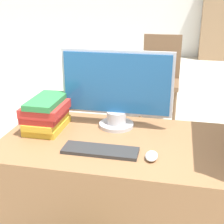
{
  "coord_description": "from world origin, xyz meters",
  "views": [
    {
      "loc": [
        0.27,
        -1.04,
        1.44
      ],
      "look_at": [
        -0.02,
        0.29,
        0.91
      ],
      "focal_mm": 50.0,
      "sensor_mm": 36.0,
      "label": 1
    }
  ],
  "objects_px": {
    "monitor": "(117,90)",
    "far_chair": "(160,74)",
    "mouse": "(152,156)",
    "book_stack": "(46,114)",
    "keyboard": "(100,150)"
  },
  "relations": [
    {
      "from": "keyboard",
      "to": "monitor",
      "type": "bearing_deg",
      "value": 87.3
    },
    {
      "from": "book_stack",
      "to": "mouse",
      "type": "bearing_deg",
      "value": -19.4
    },
    {
      "from": "monitor",
      "to": "mouse",
      "type": "xyz_separation_m",
      "value": [
        0.22,
        -0.32,
        -0.19
      ]
    },
    {
      "from": "keyboard",
      "to": "far_chair",
      "type": "distance_m",
      "value": 2.4
    },
    {
      "from": "mouse",
      "to": "book_stack",
      "type": "height_order",
      "value": "book_stack"
    },
    {
      "from": "keyboard",
      "to": "book_stack",
      "type": "xyz_separation_m",
      "value": [
        -0.34,
        0.19,
        0.08
      ]
    },
    {
      "from": "monitor",
      "to": "mouse",
      "type": "bearing_deg",
      "value": -55.41
    },
    {
      "from": "keyboard",
      "to": "mouse",
      "type": "xyz_separation_m",
      "value": [
        0.24,
        -0.01,
        0.01
      ]
    },
    {
      "from": "mouse",
      "to": "far_chair",
      "type": "distance_m",
      "value": 2.41
    },
    {
      "from": "keyboard",
      "to": "mouse",
      "type": "bearing_deg",
      "value": -3.51
    },
    {
      "from": "book_stack",
      "to": "far_chair",
      "type": "height_order",
      "value": "far_chair"
    },
    {
      "from": "monitor",
      "to": "far_chair",
      "type": "relative_size",
      "value": 0.6
    },
    {
      "from": "book_stack",
      "to": "far_chair",
      "type": "distance_m",
      "value": 2.27
    },
    {
      "from": "book_stack",
      "to": "keyboard",
      "type": "bearing_deg",
      "value": -28.98
    },
    {
      "from": "monitor",
      "to": "keyboard",
      "type": "bearing_deg",
      "value": -92.7
    }
  ]
}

